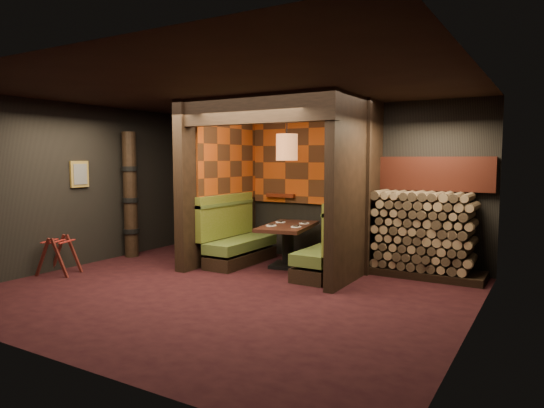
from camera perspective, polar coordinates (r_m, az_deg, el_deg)
The scene contains 23 objects.
floor at distance 7.06m, azimuth -5.48°, elevation -10.26°, with size 6.50×5.50×0.02m, color black.
ceiling at distance 6.87m, azimuth -5.69°, elevation 13.46°, with size 6.50×5.50×0.02m, color black.
wall_back at distance 9.19m, azimuth 4.65°, elevation 2.43°, with size 6.50×0.02×2.85m, color black.
wall_front at distance 4.88m, azimuth -25.10°, elevation -0.57°, with size 6.50×0.02×2.85m, color black.
wall_left at distance 9.13m, azimuth -22.33°, elevation 2.03°, with size 0.02×5.50×2.85m, color black.
wall_right at distance 5.56m, azimuth 22.66°, elevation 0.18°, with size 0.02×5.50×2.85m, color black.
partition_left at distance 8.95m, azimuth -6.31°, elevation 2.34°, with size 0.20×2.20×2.85m, color black.
partition_right at distance 7.70m, azimuth 9.89°, elevation 1.82°, with size 0.15×2.10×2.85m, color black.
header_beam at distance 7.43m, azimuth -2.57°, elevation 11.07°, with size 2.85×0.18×0.44m, color black.
tapa_back_panel at distance 9.14m, azimuth 4.39°, elevation 4.90°, with size 2.40×0.06×1.55m, color #A53D0F.
tapa_side_panel at distance 9.00m, azimuth -5.06°, elevation 5.08°, with size 0.04×1.85×1.45m, color #A53D0F.
lacquer_shelf at distance 9.38m, azimuth 1.05°, elevation 1.01°, with size 0.60×0.12×0.07m, color #5A1C0D.
booth_bench_left at distance 8.83m, azimuth -4.22°, elevation -4.38°, with size 0.68×1.60×1.14m.
booth_bench_right at distance 7.92m, azimuth 7.14°, elevation -5.53°, with size 0.68×1.60×1.14m.
dining_table at distance 8.46m, azimuth 1.89°, elevation -4.03°, with size 1.02×1.53×0.75m.
place_settings at distance 8.42m, azimuth 1.90°, elevation -2.38°, with size 0.71×0.74×0.03m.
pendant_lamp at distance 8.31m, azimuth 1.76°, elevation 6.69°, with size 0.37×0.37×0.99m.
framed_picture at distance 9.15m, azimuth -21.71°, elevation 3.28°, with size 0.05×0.36×0.46m.
luggage_rack at distance 8.70m, azimuth -23.81°, elevation -5.40°, with size 0.73×0.61×0.67m.
totem_column at distance 9.69m, azimuth -16.34°, elevation 0.97°, with size 0.31×0.31×2.40m.
firewood_stack at distance 8.12m, azimuth 17.98°, elevation -3.47°, with size 1.73×0.70×1.36m.
mosaic_header at distance 8.35m, azimuth 18.67°, elevation 3.38°, with size 1.83×0.10×0.56m, color maroon.
bay_front_post at distance 7.91m, azimuth 11.17°, elevation 1.89°, with size 0.08×0.08×2.85m, color black.
Camera 1 is at (4.02, -5.49, 1.88)m, focal length 32.00 mm.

